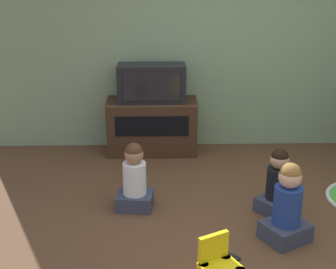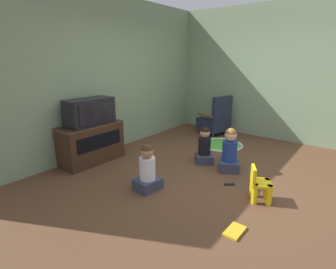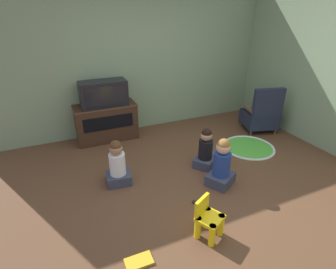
% 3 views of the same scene
% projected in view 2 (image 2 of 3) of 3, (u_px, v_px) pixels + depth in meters
% --- Properties ---
extents(ground_plane, '(30.00, 30.00, 0.00)m').
position_uv_depth(ground_plane, '(218.00, 175.00, 4.07)').
color(ground_plane, brown).
extents(wall_back, '(5.59, 0.12, 2.86)m').
position_uv_depth(wall_back, '(105.00, 76.00, 4.88)').
color(wall_back, gray).
rests_on(wall_back, ground_plane).
extents(wall_right, '(0.12, 5.37, 2.86)m').
position_uv_depth(wall_right, '(293.00, 74.00, 5.40)').
color(wall_right, gray).
rests_on(wall_right, ground_plane).
extents(tv_cabinet, '(1.10, 0.47, 0.67)m').
position_uv_depth(tv_cabinet, '(92.00, 142.00, 4.51)').
color(tv_cabinet, '#382316').
rests_on(tv_cabinet, ground_plane).
extents(television, '(0.80, 0.38, 0.44)m').
position_uv_depth(television, '(90.00, 112.00, 4.34)').
color(television, black).
rests_on(television, tv_cabinet).
extents(black_armchair, '(0.73, 0.72, 0.92)m').
position_uv_depth(black_armchair, '(215.00, 120.00, 6.15)').
color(black_armchair, brown).
rests_on(black_armchair, ground_plane).
extents(yellow_kid_chair, '(0.34, 0.34, 0.45)m').
position_uv_depth(yellow_kid_chair, '(260.00, 186.00, 3.29)').
color(yellow_kid_chair, yellow).
rests_on(yellow_kid_chair, ground_plane).
extents(play_mat, '(0.90, 0.90, 0.04)m').
position_uv_depth(play_mat, '(221.00, 145.00, 5.45)').
color(play_mat, green).
rests_on(play_mat, ground_plane).
extents(child_watching_left, '(0.36, 0.33, 0.66)m').
position_uv_depth(child_watching_left, '(147.00, 170.00, 3.56)').
color(child_watching_left, '#33384C').
rests_on(child_watching_left, ground_plane).
extents(child_watching_center, '(0.46, 0.45, 0.70)m').
position_uv_depth(child_watching_center, '(230.00, 152.00, 4.18)').
color(child_watching_center, '#33384C').
rests_on(child_watching_center, ground_plane).
extents(child_watching_right, '(0.43, 0.42, 0.63)m').
position_uv_depth(child_watching_right, '(204.00, 147.00, 4.50)').
color(child_watching_right, '#33384C').
rests_on(child_watching_right, ground_plane).
extents(book, '(0.27, 0.16, 0.02)m').
position_uv_depth(book, '(235.00, 231.00, 2.73)').
color(book, gold).
rests_on(book, ground_plane).
extents(remote_control, '(0.14, 0.14, 0.02)m').
position_uv_depth(remote_control, '(229.00, 184.00, 3.74)').
color(remote_control, black).
rests_on(remote_control, ground_plane).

